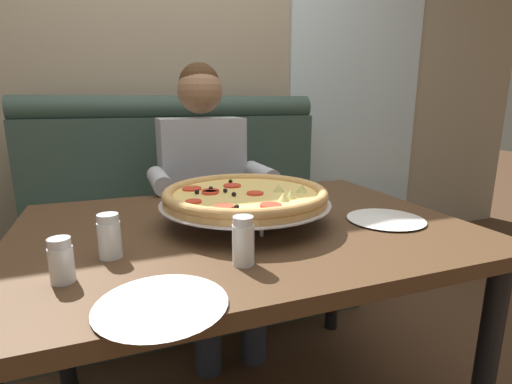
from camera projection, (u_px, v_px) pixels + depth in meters
name	position (u px, v px, depth m)	size (l,w,h in m)	color
back_wall_with_window	(165.00, 52.00, 2.40)	(6.00, 0.12, 2.80)	tan
window_panel	(359.00, 59.00, 2.81)	(1.10, 0.02, 2.80)	white
booth_bench	(189.00, 232.00, 2.11)	(1.67, 0.78, 1.13)	#384C42
dining_table	(244.00, 248.00, 1.19)	(1.32, 0.95, 0.73)	#4C331E
diner_main	(207.00, 185.00, 1.81)	(0.54, 0.64, 1.27)	#2D3342
pizza	(245.00, 196.00, 1.17)	(0.52, 0.52, 0.12)	silver
shaker_pepper_flakes	(243.00, 244.00, 0.87)	(0.05, 0.05, 0.11)	white
shaker_oregano	(110.00, 239.00, 0.91)	(0.05, 0.05, 0.11)	white
shaker_parmesan	(62.00, 263.00, 0.79)	(0.05, 0.05, 0.10)	white
plate_near_left	(386.00, 217.00, 1.20)	(0.24, 0.24, 0.02)	white
plate_near_right	(161.00, 302.00, 0.70)	(0.24, 0.24, 0.02)	white
patio_chair	(316.00, 165.00, 3.52)	(0.40, 0.40, 0.86)	black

